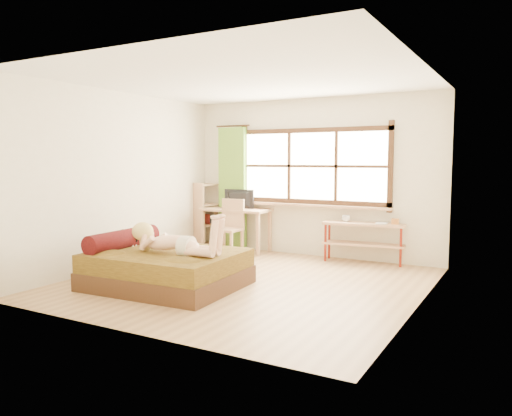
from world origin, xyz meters
The scene contains 18 objects.
floor centered at (0.00, 0.00, 0.00)m, with size 4.50×4.50×0.00m, color #9E754C.
ceiling centered at (0.00, 0.00, 2.70)m, with size 4.50×4.50×0.00m, color white.
wall_back centered at (0.00, 2.25, 1.35)m, with size 4.50×4.50×0.00m, color silver.
wall_front centered at (0.00, -2.25, 1.35)m, with size 4.50×4.50×0.00m, color silver.
wall_left centered at (-2.25, 0.00, 1.35)m, with size 4.50×4.50×0.00m, color silver.
wall_right centered at (2.25, 0.00, 1.35)m, with size 4.50×4.50×0.00m, color silver.
window centered at (0.00, 2.22, 1.51)m, with size 2.80×0.16×1.46m.
curtain centered at (-1.55, 2.13, 1.15)m, with size 0.55×0.10×2.20m, color #539027.
bed centered at (-0.86, -0.70, 0.25)m, with size 1.93×1.58×0.71m.
woman centered at (-0.66, -0.75, 0.75)m, with size 1.31×0.37×0.56m, color #FCC1A2, non-canonical shape.
kitten centered at (-1.53, -0.60, 0.58)m, with size 0.28×0.11×0.22m, color black, non-canonical shape.
desk centered at (-1.36, 1.95, 0.67)m, with size 1.26×0.60×0.78m.
monitor centered at (-1.36, 2.00, 0.95)m, with size 0.60×0.08×0.35m, color black.
chair centered at (-1.27, 1.59, 0.54)m, with size 0.45×0.45×0.97m.
pipe_shelf centered at (0.99, 2.07, 0.48)m, with size 1.33×0.48×0.74m.
cup centered at (0.67, 2.07, 0.70)m, with size 0.13×0.13×0.10m, color gray.
book centered at (1.17, 2.07, 0.66)m, with size 0.18×0.25×0.02m, color gray.
bookshelf centered at (-2.08, 2.09, 0.62)m, with size 0.40×0.58×1.22m.
Camera 1 is at (3.34, -5.73, 1.66)m, focal length 35.00 mm.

